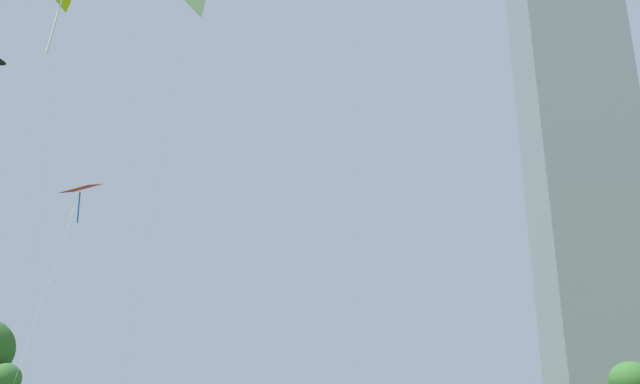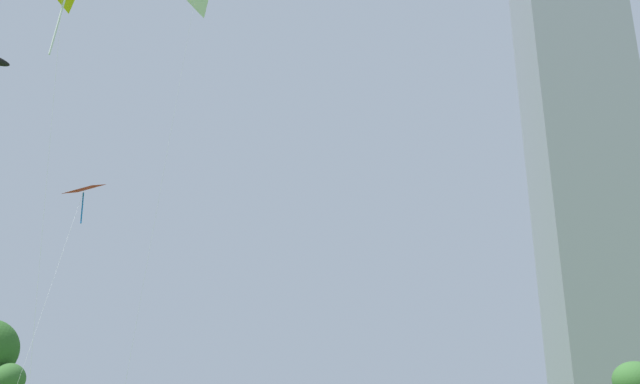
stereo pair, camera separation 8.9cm
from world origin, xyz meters
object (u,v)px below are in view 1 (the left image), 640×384
park_tree_2 (635,381)px  distant_highrise_0 (580,153)px  kite_flying_0 (83,190)px  park_tree_0 (7,380)px

park_tree_2 → distant_highrise_0: distant_highrise_0 is taller
kite_flying_0 → park_tree_2: 39.66m
park_tree_0 → distant_highrise_0: bearing=40.9°
park_tree_0 → distant_highrise_0: 98.92m
park_tree_0 → park_tree_2: 41.90m
park_tree_2 → park_tree_0: bearing=163.7°
kite_flying_0 → park_tree_0: bearing=158.3°
kite_flying_0 → park_tree_0: 14.75m
park_tree_0 → park_tree_2: park_tree_0 is taller
kite_flying_0 → distant_highrise_0: distant_highrise_0 is taller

